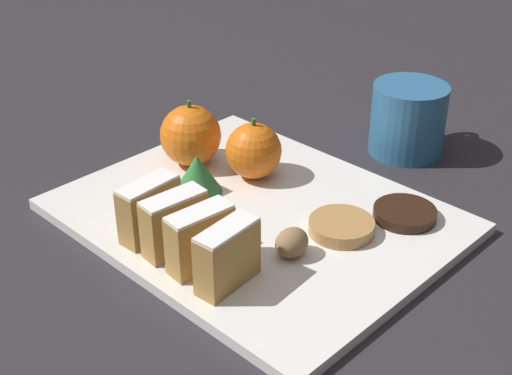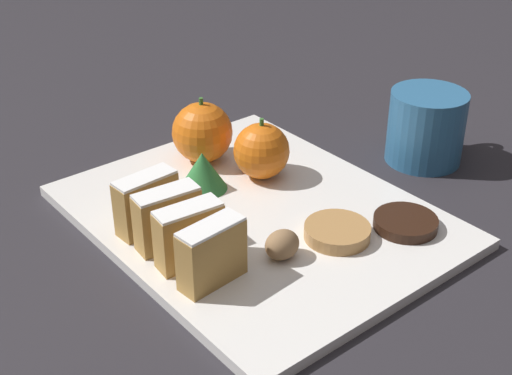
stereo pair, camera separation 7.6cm
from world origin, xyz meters
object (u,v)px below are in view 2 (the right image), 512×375
walnut (282,245)px  chocolate_cookie (405,223)px  orange_near (262,151)px  coffee_mug (427,127)px  orange_far (202,132)px

walnut → chocolate_cookie: size_ratio=0.54×
orange_near → walnut: bearing=-122.6°
chocolate_cookie → coffee_mug: bearing=33.3°
orange_near → coffee_mug: bearing=-21.7°
orange_far → chocolate_cookie: bearing=-73.7°
chocolate_cookie → orange_far: bearing=106.3°
orange_far → coffee_mug: bearing=-34.3°
orange_far → orange_near: bearing=-69.2°
orange_near → coffee_mug: size_ratio=0.59×
orange_near → walnut: size_ratio=2.03×
chocolate_cookie → coffee_mug: (0.15, 0.10, 0.03)m
orange_near → orange_far: orange_far is taller
orange_near → chocolate_cookie: bearing=-75.8°
orange_near → walnut: (-0.09, -0.14, -0.02)m
orange_near → coffee_mug: 0.22m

